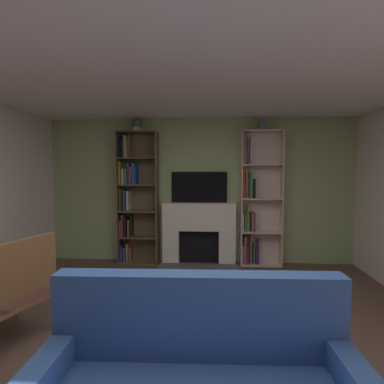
# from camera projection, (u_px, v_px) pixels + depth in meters

# --- Properties ---
(ground_plane) EXTENTS (7.19, 7.19, 0.00)m
(ground_plane) POSITION_uv_depth(u_px,v_px,m) (182.00, 365.00, 2.64)
(ground_plane) COLOR brown
(wall_back_accent) EXTENTS (5.39, 0.06, 2.50)m
(wall_back_accent) POSITION_uv_depth(u_px,v_px,m) (199.00, 191.00, 5.56)
(wall_back_accent) COLOR #9CB57B
(wall_back_accent) RESTS_ON ground_plane
(ceiling) EXTENTS (5.39, 6.11, 0.06)m
(ceiling) POSITION_uv_depth(u_px,v_px,m) (181.00, 52.00, 2.46)
(ceiling) COLOR white
(ceiling) RESTS_ON wall_back_accent
(fireplace) EXTENTS (1.34, 0.53, 1.05)m
(fireplace) POSITION_uv_depth(u_px,v_px,m) (199.00, 231.00, 5.46)
(fireplace) COLOR white
(fireplace) RESTS_ON ground_plane
(tv) EXTENTS (0.96, 0.06, 0.53)m
(tv) POSITION_uv_depth(u_px,v_px,m) (199.00, 187.00, 5.50)
(tv) COLOR black
(tv) RESTS_ON fireplace
(bookshelf_left) EXTENTS (0.69, 0.30, 2.27)m
(bookshelf_left) POSITION_uv_depth(u_px,v_px,m) (134.00, 196.00, 5.51)
(bookshelf_left) COLOR brown
(bookshelf_left) RESTS_ON ground_plane
(bookshelf_right) EXTENTS (0.69, 0.27, 2.27)m
(bookshelf_right) POSITION_uv_depth(u_px,v_px,m) (256.00, 202.00, 5.39)
(bookshelf_right) COLOR beige
(bookshelf_right) RESTS_ON ground_plane
(potted_plant) EXTENTS (0.16, 0.16, 0.21)m
(potted_plant) POSITION_uv_depth(u_px,v_px,m) (137.00, 125.00, 5.38)
(potted_plant) COLOR beige
(potted_plant) RESTS_ON bookshelf_left
(vase_with_flowers) EXTENTS (0.14, 0.14, 0.21)m
(vase_with_flowers) POSITION_uv_depth(u_px,v_px,m) (263.00, 126.00, 5.23)
(vase_with_flowers) COLOR #4A6EA0
(vase_with_flowers) RESTS_ON bookshelf_right
(armchair) EXTENTS (0.73, 0.81, 1.00)m
(armchair) POSITION_uv_depth(u_px,v_px,m) (13.00, 290.00, 2.96)
(armchair) COLOR brown
(armchair) RESTS_ON ground_plane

